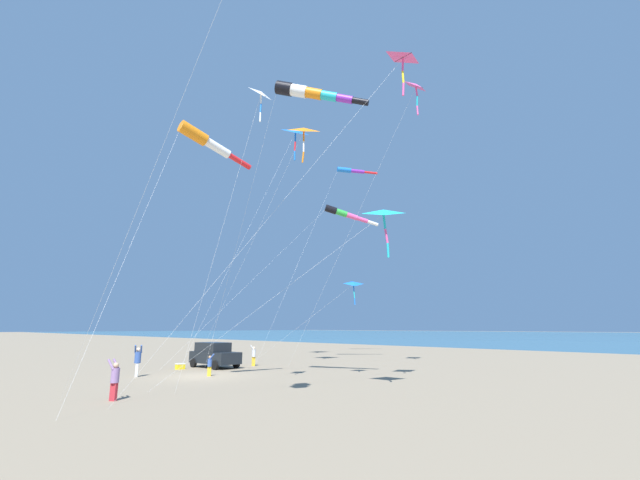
{
  "coord_description": "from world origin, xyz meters",
  "views": [
    {
      "loc": [
        14.14,
        24.31,
        3.0
      ],
      "look_at": [
        -4.68,
        5.88,
        8.55
      ],
      "focal_mm": 23.28,
      "sensor_mm": 36.0,
      "label": 1
    }
  ],
  "objects_px": {
    "kite_delta_red_high_left": "(403,58)",
    "kite_windsock_white_trailing": "(351,171)",
    "person_child_green_jacket": "(254,354)",
    "kite_delta_striped_overhead": "(383,214)",
    "kite_delta_black_fish_shape": "(304,131)",
    "kite_windsock_long_streamer_left": "(206,141)",
    "parked_car": "(214,355)",
    "kite_windsock_purple_drifting": "(344,214)",
    "kite_windsock_teal_far_right": "(309,93)",
    "kite_delta_green_low_center": "(353,284)",
    "person_adult_flyer": "(138,359)",
    "kite_delta_long_streamer_right": "(416,87)",
    "person_child_grey_jacket": "(210,364)",
    "kite_delta_rainbow_low_near": "(296,132)",
    "cooler_box": "(180,366)",
    "kite_delta_checkered_midright": "(261,95)",
    "person_bystander_far": "(115,378)"
  },
  "relations": [
    {
      "from": "kite_delta_checkered_midright",
      "to": "cooler_box",
      "type": "bearing_deg",
      "value": -105.71
    },
    {
      "from": "kite_delta_green_low_center",
      "to": "kite_windsock_long_streamer_left",
      "type": "relative_size",
      "value": 0.78
    },
    {
      "from": "person_adult_flyer",
      "to": "kite_delta_striped_overhead",
      "type": "bearing_deg",
      "value": 108.5
    },
    {
      "from": "cooler_box",
      "to": "person_bystander_far",
      "type": "xyz_separation_m",
      "value": [
        8.33,
        10.34,
        0.71
      ]
    },
    {
      "from": "kite_delta_green_low_center",
      "to": "kite_delta_black_fish_shape",
      "type": "distance_m",
      "value": 13.39
    },
    {
      "from": "person_adult_flyer",
      "to": "kite_delta_green_low_center",
      "type": "relative_size",
      "value": 0.18
    },
    {
      "from": "kite_windsock_teal_far_right",
      "to": "kite_delta_red_high_left",
      "type": "distance_m",
      "value": 5.53
    },
    {
      "from": "cooler_box",
      "to": "kite_delta_green_low_center",
      "type": "distance_m",
      "value": 14.32
    },
    {
      "from": "parked_car",
      "to": "kite_delta_green_low_center",
      "type": "xyz_separation_m",
      "value": [
        -2.69,
        11.62,
        4.73
      ]
    },
    {
      "from": "kite_delta_red_high_left",
      "to": "kite_windsock_white_trailing",
      "type": "relative_size",
      "value": 0.79
    },
    {
      "from": "kite_delta_checkered_midright",
      "to": "kite_windsock_white_trailing",
      "type": "relative_size",
      "value": 0.7
    },
    {
      "from": "kite_delta_long_streamer_right",
      "to": "kite_windsock_purple_drifting",
      "type": "distance_m",
      "value": 13.62
    },
    {
      "from": "kite_delta_rainbow_low_near",
      "to": "person_bystander_far",
      "type": "bearing_deg",
      "value": 26.33
    },
    {
      "from": "kite_delta_striped_overhead",
      "to": "kite_windsock_long_streamer_left",
      "type": "bearing_deg",
      "value": -54.98
    },
    {
      "from": "person_adult_flyer",
      "to": "kite_windsock_teal_far_right",
      "type": "relative_size",
      "value": 0.11
    },
    {
      "from": "kite_delta_long_streamer_right",
      "to": "kite_delta_red_high_left",
      "type": "relative_size",
      "value": 1.27
    },
    {
      "from": "kite_windsock_teal_far_right",
      "to": "kite_windsock_long_streamer_left",
      "type": "relative_size",
      "value": 1.23
    },
    {
      "from": "person_bystander_far",
      "to": "kite_delta_striped_overhead",
      "type": "xyz_separation_m",
      "value": [
        -9.26,
        7.37,
        7.55
      ]
    },
    {
      "from": "kite_delta_red_high_left",
      "to": "kite_delta_rainbow_low_near",
      "type": "distance_m",
      "value": 20.58
    },
    {
      "from": "person_child_grey_jacket",
      "to": "parked_car",
      "type": "bearing_deg",
      "value": -124.26
    },
    {
      "from": "cooler_box",
      "to": "kite_windsock_long_streamer_left",
      "type": "distance_m",
      "value": 16.83
    },
    {
      "from": "kite_windsock_teal_far_right",
      "to": "kite_delta_red_high_left",
      "type": "height_order",
      "value": "kite_windsock_teal_far_right"
    },
    {
      "from": "person_adult_flyer",
      "to": "kite_delta_green_low_center",
      "type": "distance_m",
      "value": 14.22
    },
    {
      "from": "kite_delta_rainbow_low_near",
      "to": "parked_car",
      "type": "bearing_deg",
      "value": -6.5
    },
    {
      "from": "person_child_grey_jacket",
      "to": "kite_windsock_white_trailing",
      "type": "bearing_deg",
      "value": -165.39
    },
    {
      "from": "person_child_grey_jacket",
      "to": "kite_delta_rainbow_low_near",
      "type": "height_order",
      "value": "kite_delta_rainbow_low_near"
    },
    {
      "from": "parked_car",
      "to": "kite_delta_long_streamer_right",
      "type": "xyz_separation_m",
      "value": [
        -7.29,
        14.22,
        19.67
      ]
    },
    {
      "from": "person_child_green_jacket",
      "to": "kite_delta_long_streamer_right",
      "type": "relative_size",
      "value": 0.08
    },
    {
      "from": "kite_delta_red_high_left",
      "to": "person_child_green_jacket",
      "type": "bearing_deg",
      "value": -104.27
    },
    {
      "from": "person_child_green_jacket",
      "to": "kite_delta_striped_overhead",
      "type": "relative_size",
      "value": 0.17
    },
    {
      "from": "person_child_green_jacket",
      "to": "kite_delta_rainbow_low_near",
      "type": "distance_m",
      "value": 21.16
    },
    {
      "from": "kite_windsock_purple_drifting",
      "to": "kite_windsock_white_trailing",
      "type": "relative_size",
      "value": 0.86
    },
    {
      "from": "kite_delta_checkered_midright",
      "to": "kite_windsock_purple_drifting",
      "type": "relative_size",
      "value": 0.81
    },
    {
      "from": "person_child_grey_jacket",
      "to": "kite_delta_checkered_midright",
      "type": "height_order",
      "value": "kite_delta_checkered_midright"
    },
    {
      "from": "person_child_grey_jacket",
      "to": "kite_delta_green_low_center",
      "type": "height_order",
      "value": "kite_delta_green_low_center"
    },
    {
      "from": "person_child_green_jacket",
      "to": "kite_delta_long_streamer_right",
      "type": "bearing_deg",
      "value": 108.34
    },
    {
      "from": "person_child_grey_jacket",
      "to": "person_adult_flyer",
      "type": "bearing_deg",
      "value": -40.73
    },
    {
      "from": "person_child_green_jacket",
      "to": "kite_delta_black_fish_shape",
      "type": "xyz_separation_m",
      "value": [
        0.04,
        5.64,
        17.25
      ]
    },
    {
      "from": "person_bystander_far",
      "to": "cooler_box",
      "type": "bearing_deg",
      "value": -128.84
    },
    {
      "from": "parked_car",
      "to": "cooler_box",
      "type": "xyz_separation_m",
      "value": [
        2.43,
        -0.59,
        -0.74
      ]
    },
    {
      "from": "kite_delta_long_streamer_right",
      "to": "kite_delta_checkered_midright",
      "type": "xyz_separation_m",
      "value": [
        13.65,
        -0.85,
        -6.22
      ]
    },
    {
      "from": "kite_delta_black_fish_shape",
      "to": "kite_windsock_long_streamer_left",
      "type": "bearing_deg",
      "value": 15.08
    },
    {
      "from": "person_bystander_far",
      "to": "kite_delta_red_high_left",
      "type": "distance_m",
      "value": 20.01
    },
    {
      "from": "kite_windsock_white_trailing",
      "to": "kite_delta_black_fish_shape",
      "type": "bearing_deg",
      "value": 26.7
    },
    {
      "from": "parked_car",
      "to": "kite_windsock_purple_drifting",
      "type": "distance_m",
      "value": 17.52
    },
    {
      "from": "kite_delta_red_high_left",
      "to": "person_child_grey_jacket",
      "type": "bearing_deg",
      "value": -83.06
    },
    {
      "from": "person_bystander_far",
      "to": "kite_windsock_teal_far_right",
      "type": "relative_size",
      "value": 0.1
    },
    {
      "from": "person_bystander_far",
      "to": "kite_windsock_long_streamer_left",
      "type": "distance_m",
      "value": 12.7
    },
    {
      "from": "person_adult_flyer",
      "to": "person_child_grey_jacket",
      "type": "xyz_separation_m",
      "value": [
        -3.35,
        2.88,
        -0.31
      ]
    },
    {
      "from": "kite_delta_long_streamer_right",
      "to": "kite_windsock_long_streamer_left",
      "type": "xyz_separation_m",
      "value": [
        14.25,
        -4.9,
        -7.58
      ]
    }
  ]
}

